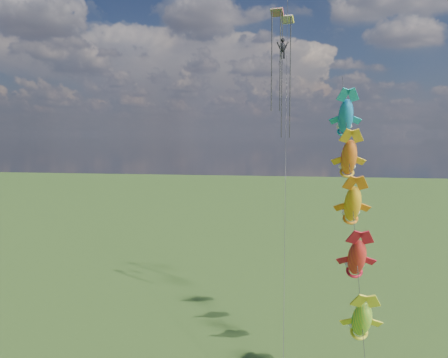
# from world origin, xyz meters

# --- Properties ---
(fish_windsock_rig) EXTENTS (1.48, 15.96, 18.28)m
(fish_windsock_rig) POSITION_xyz_m (17.47, 7.85, 10.27)
(fish_windsock_rig) COLOR brown
(fish_windsock_rig) RESTS_ON ground
(parafoil_rig) EXTENTS (2.10, 17.51, 26.16)m
(parafoil_rig) POSITION_xyz_m (12.93, 16.45, 20.01)
(parafoil_rig) COLOR brown
(parafoil_rig) RESTS_ON ground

